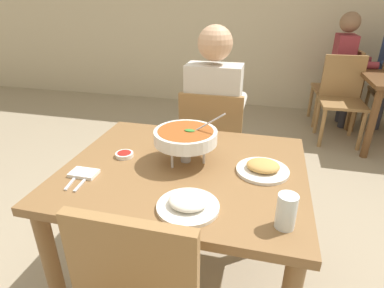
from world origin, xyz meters
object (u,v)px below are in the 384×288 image
at_px(curry_bowl, 186,137).
at_px(sauce_dish, 124,155).
at_px(chair_diner_main, 212,144).
at_px(dining_table_main, 185,186).
at_px(drink_glass, 286,213).
at_px(appetizer_plate, 263,168).
at_px(patron_bg_middle, 345,64).
at_px(chair_bg_middle, 342,83).
at_px(diner_main, 214,111).
at_px(rice_plate, 188,204).
at_px(chair_bg_right, 342,94).

height_order(curry_bowl, sauce_dish, curry_bowl).
distance_m(chair_diner_main, curry_bowl, 0.78).
distance_m(dining_table_main, drink_glass, 0.58).
xyz_separation_m(appetizer_plate, drink_glass, (0.09, -0.36, 0.04)).
xyz_separation_m(appetizer_plate, patron_bg_middle, (0.83, 2.73, -0.01)).
height_order(sauce_dish, chair_bg_middle, chair_bg_middle).
relative_size(diner_main, patron_bg_middle, 1.00).
relative_size(chair_diner_main, curry_bowl, 2.71).
height_order(dining_table_main, curry_bowl, curry_bowl).
distance_m(appetizer_plate, chair_bg_middle, 2.89).
bearing_deg(curry_bowl, chair_diner_main, 89.33).
height_order(sauce_dish, patron_bg_middle, patron_bg_middle).
height_order(dining_table_main, diner_main, diner_main).
bearing_deg(curry_bowl, drink_glass, -39.83).
relative_size(dining_table_main, patron_bg_middle, 0.86).
relative_size(chair_diner_main, rice_plate, 3.75).
xyz_separation_m(appetizer_plate, sauce_dish, (-0.68, -0.01, -0.01)).
relative_size(diner_main, chair_bg_middle, 1.46).
bearing_deg(chair_diner_main, patron_bg_middle, 59.51).
xyz_separation_m(chair_diner_main, patron_bg_middle, (1.19, 2.02, 0.24)).
xyz_separation_m(dining_table_main, curry_bowl, (-0.01, 0.06, 0.24)).
xyz_separation_m(dining_table_main, drink_glass, (0.45, -0.32, 0.17)).
height_order(curry_bowl, rice_plate, curry_bowl).
relative_size(dining_table_main, drink_glass, 8.62).
relative_size(chair_diner_main, patron_bg_middle, 0.69).
bearing_deg(drink_glass, chair_diner_main, 112.70).
relative_size(diner_main, sauce_dish, 14.56).
height_order(dining_table_main, sauce_dish, sauce_dish).
bearing_deg(chair_diner_main, rice_plate, -84.74).
bearing_deg(chair_bg_middle, rice_plate, -109.57).
distance_m(chair_bg_right, patron_bg_middle, 0.52).
height_order(dining_table_main, chair_diner_main, chair_diner_main).
bearing_deg(appetizer_plate, diner_main, 115.82).
height_order(curry_bowl, patron_bg_middle, patron_bg_middle).
bearing_deg(dining_table_main, appetizer_plate, 6.36).
xyz_separation_m(appetizer_plate, chair_bg_right, (0.76, 2.27, -0.24)).
distance_m(chair_diner_main, rice_plate, 1.09).
bearing_deg(chair_bg_right, appetizer_plate, -108.50).
relative_size(sauce_dish, chair_bg_middle, 0.10).
bearing_deg(diner_main, chair_bg_middle, 59.18).
bearing_deg(dining_table_main, chair_diner_main, 90.00).
bearing_deg(chair_bg_middle, curry_bowl, -113.81).
xyz_separation_m(curry_bowl, patron_bg_middle, (1.20, 2.72, -0.12)).
distance_m(curry_bowl, rice_plate, 0.39).
relative_size(drink_glass, patron_bg_middle, 0.10).
distance_m(drink_glass, chair_bg_middle, 3.22).
bearing_deg(chair_bg_middle, chair_bg_right, -99.38).
bearing_deg(chair_bg_right, chair_bg_middle, 80.62).
xyz_separation_m(chair_bg_middle, patron_bg_middle, (-0.01, -0.02, 0.24)).
height_order(dining_table_main, appetizer_plate, appetizer_plate).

